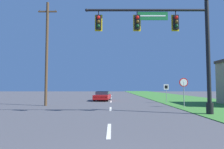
{
  "coord_description": "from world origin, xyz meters",
  "views": [
    {
      "loc": [
        0.12,
        -2.2,
        1.75
      ],
      "look_at": [
        0.0,
        24.85,
        3.47
      ],
      "focal_mm": 32.0,
      "sensor_mm": 36.0,
      "label": 1
    }
  ],
  "objects_px": {
    "stop_sign": "(185,86)",
    "utility_pole_near": "(48,52)",
    "route_sign_post": "(167,89)",
    "signal_mast": "(175,41)",
    "car_ahead": "(103,96)"
  },
  "relations": [
    {
      "from": "signal_mast",
      "to": "stop_sign",
      "type": "relative_size",
      "value": 3.31
    },
    {
      "from": "signal_mast",
      "to": "car_ahead",
      "type": "bearing_deg",
      "value": 112.0
    },
    {
      "from": "car_ahead",
      "to": "route_sign_post",
      "type": "distance_m",
      "value": 8.3
    },
    {
      "from": "car_ahead",
      "to": "signal_mast",
      "type": "bearing_deg",
      "value": -68.0
    },
    {
      "from": "route_sign_post",
      "to": "utility_pole_near",
      "type": "height_order",
      "value": "utility_pole_near"
    },
    {
      "from": "signal_mast",
      "to": "route_sign_post",
      "type": "bearing_deg",
      "value": 78.23
    },
    {
      "from": "stop_sign",
      "to": "car_ahead",
      "type": "bearing_deg",
      "value": 130.28
    },
    {
      "from": "route_sign_post",
      "to": "utility_pole_near",
      "type": "relative_size",
      "value": 0.2
    },
    {
      "from": "utility_pole_near",
      "to": "signal_mast",
      "type": "bearing_deg",
      "value": -30.26
    },
    {
      "from": "stop_sign",
      "to": "route_sign_post",
      "type": "relative_size",
      "value": 1.23
    },
    {
      "from": "signal_mast",
      "to": "stop_sign",
      "type": "bearing_deg",
      "value": 64.23
    },
    {
      "from": "car_ahead",
      "to": "stop_sign",
      "type": "height_order",
      "value": "stop_sign"
    },
    {
      "from": "route_sign_post",
      "to": "utility_pole_near",
      "type": "xyz_separation_m",
      "value": [
        -12.29,
        -3.29,
        3.62
      ]
    },
    {
      "from": "signal_mast",
      "to": "car_ahead",
      "type": "height_order",
      "value": "signal_mast"
    },
    {
      "from": "stop_sign",
      "to": "utility_pole_near",
      "type": "bearing_deg",
      "value": 172.53
    }
  ]
}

